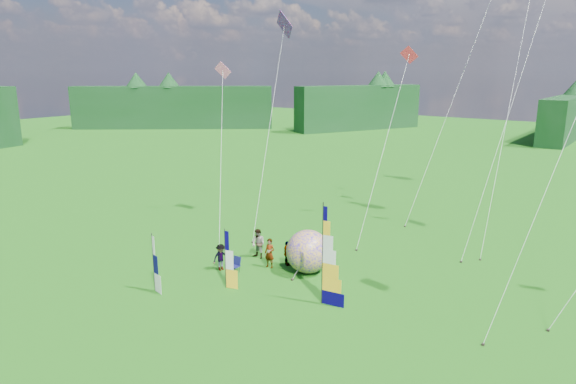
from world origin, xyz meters
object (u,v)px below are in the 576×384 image
Objects in this scene: feather_banner_main at (322,256)px; bol_inflatable at (308,251)px; kite_whale at (510,99)px; side_banner_left at (225,260)px; spectator_d at (287,253)px; camp_chair at (235,265)px; spectator_b at (258,244)px; spectator_c at (221,257)px; spectator_a at (270,253)px; side_banner_far at (153,263)px.

feather_banner_main reaches higher than bol_inflatable.
side_banner_left is at bearing -94.11° from kite_whale.
bol_inflatable is 1.67× the size of spectator_d.
bol_inflatable is 2.64× the size of camp_chair.
feather_banner_main is 4.37m from bol_inflatable.
spectator_b is 2.22m from spectator_d.
feather_banner_main reaches higher than camp_chair.
spectator_d is (2.71, 2.95, -0.04)m from spectator_c.
side_banner_left is 3.82m from spectator_a.
feather_banner_main reaches higher than spectator_d.
spectator_c is at bearing 170.39° from feather_banner_main.
spectator_b reaches higher than spectator_d.
side_banner_far is (-8.09, -4.11, -1.01)m from feather_banner_main.
bol_inflatable is 5.19m from spectator_c.
feather_banner_main is at bearing -0.19° from side_banner_left.
bol_inflatable is (5.17, 7.09, -0.28)m from side_banner_far.
kite_whale is at bearing 67.62° from feather_banner_main.
camp_chair is at bearing 91.03° from spectator_d.
spectator_c is (-7.25, 0.15, -1.77)m from feather_banner_main.
bol_inflatable reaches higher than spectator_b.
side_banner_far is 8.78m from bol_inflatable.
spectator_b is (-1.56, 0.81, 0.04)m from spectator_a.
spectator_c is at bearing -146.86° from bol_inflatable.
camp_chair is at bearing 168.99° from feather_banner_main.
side_banner_far is 8.08m from spectator_d.
side_banner_left is at bearing 114.01° from spectator_d.
feather_banner_main is at bearing -22.11° from spectator_b.
bol_inflatable is at bearing 13.63° from spectator_a.
side_banner_far is 4.88m from camp_chair.
kite_whale is at bearing 62.58° from bol_inflatable.
side_banner_far is at bearing -119.65° from spectator_a.
side_banner_left is 0.17× the size of kite_whale.
feather_banner_main is at bearing -28.13° from spectator_a.
spectator_d is (2.21, 0.08, -0.18)m from spectator_b.
side_banner_far reaches higher than spectator_c.
spectator_b is 1.94× the size of camp_chair.
spectator_b is (-1.49, 4.55, -0.69)m from side_banner_left.
spectator_a is 2.91m from spectator_c.
spectator_c reaches higher than spectator_d.
spectator_d is (3.55, 7.22, -0.80)m from side_banner_far.
spectator_b is (-6.76, 3.02, -1.64)m from feather_banner_main.
spectator_c is (-4.33, -2.83, -0.48)m from bol_inflatable.
spectator_a is at bearing 77.93° from side_banner_far.
side_banner_far is at bearing -97.25° from kite_whale.
spectator_b reaches higher than spectator_a.
spectator_a is at bearing 148.53° from feather_banner_main.
side_banner_left is at bearing -113.78° from spectator_c.
spectator_a is at bearing -161.32° from bol_inflatable.
side_banner_far reaches higher than spectator_a.
kite_whale reaches higher than spectator_d.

